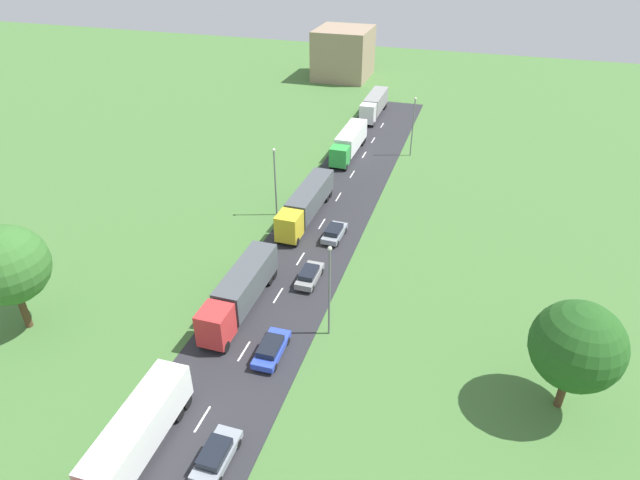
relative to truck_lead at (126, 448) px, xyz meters
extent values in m
cube|color=#2B2B30|center=(2.54, 11.59, -2.04)|extent=(10.00, 140.00, 0.06)
cube|color=white|center=(2.54, 4.88, -2.00)|extent=(0.16, 2.40, 0.01)
cube|color=white|center=(2.54, 12.13, -2.00)|extent=(0.16, 2.40, 0.01)
cube|color=white|center=(2.54, 19.96, -2.00)|extent=(0.16, 2.40, 0.01)
cube|color=white|center=(2.54, 26.46, -2.00)|extent=(0.16, 2.40, 0.01)
cube|color=white|center=(2.54, 34.06, -2.00)|extent=(0.16, 2.40, 0.01)
cube|color=white|center=(2.54, 41.15, -2.00)|extent=(0.16, 2.40, 0.01)
cube|color=white|center=(2.54, 48.23, -2.00)|extent=(0.16, 2.40, 0.01)
cube|color=white|center=(2.54, 55.30, -2.00)|extent=(0.16, 2.40, 0.01)
cube|color=white|center=(2.54, 61.46, -2.00)|extent=(0.16, 2.40, 0.01)
cube|color=white|center=(2.54, 68.46, -2.00)|extent=(0.16, 2.40, 0.01)
cube|color=white|center=(-0.02, 1.46, 0.10)|extent=(2.66, 9.79, 2.63)
cube|color=black|center=(-0.02, 1.46, -1.41)|extent=(1.05, 9.28, 0.24)
cylinder|color=black|center=(0.98, 4.40, -1.51)|extent=(0.37, 1.01, 1.00)
cylinder|color=black|center=(-1.12, 4.37, -1.51)|extent=(0.37, 1.01, 1.00)
cylinder|color=black|center=(0.96, 5.57, -1.51)|extent=(0.37, 1.01, 1.00)
cylinder|color=black|center=(-1.14, 5.54, -1.51)|extent=(0.37, 1.01, 1.00)
cube|color=red|center=(0.08, 12.35, -0.01)|extent=(2.45, 2.71, 3.01)
cube|color=black|center=(0.08, 11.06, 0.53)|extent=(2.10, 0.10, 1.32)
cube|color=#4C5156|center=(0.09, 18.62, 0.16)|extent=(2.52, 9.15, 2.74)
cube|color=black|center=(0.09, 18.62, -1.41)|extent=(0.92, 8.69, 0.24)
cylinder|color=black|center=(1.13, 11.68, -1.51)|extent=(0.35, 1.00, 1.00)
cylinder|color=black|center=(-0.97, 11.68, -1.51)|extent=(0.35, 1.00, 1.00)
cylinder|color=black|center=(1.15, 21.36, -1.51)|extent=(0.35, 1.00, 1.00)
cylinder|color=black|center=(-0.95, 21.37, -1.51)|extent=(0.35, 1.00, 1.00)
cylinder|color=black|center=(1.15, 22.46, -1.51)|extent=(0.35, 1.00, 1.00)
cylinder|color=black|center=(-0.95, 22.47, -1.51)|extent=(0.35, 1.00, 1.00)
cube|color=yellow|center=(0.28, 29.40, -0.08)|extent=(2.48, 2.76, 2.86)
cube|color=black|center=(0.25, 28.10, 0.44)|extent=(2.10, 0.13, 1.26)
cube|color=#4C5156|center=(0.39, 36.41, 0.09)|extent=(2.67, 10.64, 2.60)
cube|color=black|center=(0.39, 36.41, -1.41)|extent=(1.07, 10.09, 0.24)
cylinder|color=black|center=(1.32, 28.70, -1.51)|extent=(0.37, 1.01, 1.00)
cylinder|color=black|center=(-0.78, 28.73, -1.51)|extent=(0.37, 1.01, 1.00)
cylinder|color=black|center=(1.49, 39.57, -1.51)|extent=(0.37, 1.01, 1.00)
cylinder|color=black|center=(-0.61, 39.61, -1.51)|extent=(0.37, 1.01, 1.00)
cylinder|color=black|center=(1.52, 40.85, -1.51)|extent=(0.37, 1.01, 1.00)
cylinder|color=black|center=(-0.58, 40.88, -1.51)|extent=(0.37, 1.01, 1.00)
cube|color=green|center=(0.31, 49.70, -0.21)|extent=(2.46, 2.36, 2.61)
cube|color=black|center=(0.30, 48.59, 0.26)|extent=(2.10, 0.11, 1.15)
cube|color=white|center=(0.35, 56.00, 0.14)|extent=(2.56, 9.58, 2.71)
cube|color=black|center=(0.35, 56.00, -1.41)|extent=(0.96, 9.09, 0.24)
cylinder|color=black|center=(1.36, 49.11, -1.51)|extent=(0.36, 1.00, 1.00)
cylinder|color=black|center=(-0.74, 49.12, -1.51)|extent=(0.36, 1.00, 1.00)
cylinder|color=black|center=(1.42, 58.87, -1.51)|extent=(0.36, 1.00, 1.00)
cylinder|color=black|center=(-0.68, 58.88, -1.51)|extent=(0.36, 1.00, 1.00)
cylinder|color=black|center=(1.43, 60.02, -1.51)|extent=(0.36, 1.00, 1.00)
cylinder|color=black|center=(-0.67, 60.03, -1.51)|extent=(0.36, 1.00, 1.00)
cube|color=white|center=(0.13, 67.82, 0.00)|extent=(2.44, 2.30, 3.03)
cube|color=black|center=(0.13, 66.73, 0.55)|extent=(2.10, 0.10, 1.33)
cube|color=gray|center=(0.13, 74.03, 0.17)|extent=(2.50, 9.43, 2.77)
cube|color=black|center=(0.13, 74.03, -1.41)|extent=(0.90, 8.96, 0.24)
cylinder|color=black|center=(1.18, 67.24, -1.51)|extent=(0.35, 1.00, 1.00)
cylinder|color=black|center=(-0.92, 67.24, -1.51)|extent=(0.35, 1.00, 1.00)
cylinder|color=black|center=(1.18, 76.86, -1.51)|extent=(0.35, 1.00, 1.00)
cylinder|color=black|center=(-0.92, 76.86, -1.51)|extent=(0.35, 1.00, 1.00)
cylinder|color=black|center=(1.18, 77.99, -1.51)|extent=(0.35, 1.00, 1.00)
cylinder|color=black|center=(-0.92, 77.99, -1.51)|extent=(0.35, 1.00, 1.00)
cube|color=#8C939E|center=(5.15, 2.06, -1.41)|extent=(1.85, 4.32, 0.55)
cube|color=black|center=(5.15, 1.84, -0.84)|extent=(1.55, 2.42, 0.59)
cylinder|color=black|center=(4.34, 3.53, -1.69)|extent=(0.22, 0.64, 0.64)
cylinder|color=black|center=(5.97, 3.52, -1.69)|extent=(0.22, 0.64, 0.64)
cylinder|color=black|center=(4.32, 0.60, -1.69)|extent=(0.22, 0.64, 0.64)
cube|color=blue|center=(4.90, 12.43, -1.41)|extent=(1.95, 4.62, 0.56)
cube|color=black|center=(4.90, 12.20, -0.87)|extent=(1.61, 2.60, 0.53)
cylinder|color=black|center=(4.04, 13.97, -1.69)|extent=(0.23, 0.64, 0.64)
cylinder|color=black|center=(5.69, 14.01, -1.69)|extent=(0.23, 0.64, 0.64)
cylinder|color=black|center=(4.10, 10.85, -1.69)|extent=(0.23, 0.64, 0.64)
cylinder|color=black|center=(5.76, 10.89, -1.69)|extent=(0.23, 0.64, 0.64)
cube|color=gray|center=(4.68, 23.02, -1.38)|extent=(1.73, 4.30, 0.62)
cube|color=black|center=(4.68, 22.81, -0.82)|extent=(1.45, 2.41, 0.49)
cylinder|color=black|center=(3.93, 24.48, -1.69)|extent=(0.22, 0.64, 0.64)
cylinder|color=black|center=(5.44, 24.48, -1.69)|extent=(0.22, 0.64, 0.64)
cylinder|color=black|center=(3.92, 21.57, -1.69)|extent=(0.22, 0.64, 0.64)
cylinder|color=black|center=(5.43, 21.56, -1.69)|extent=(0.22, 0.64, 0.64)
cube|color=#8C939E|center=(4.78, 31.47, -1.39)|extent=(1.92, 4.34, 0.61)
cube|color=black|center=(4.77, 31.25, -0.81)|extent=(1.57, 2.45, 0.55)
cylinder|color=black|center=(4.04, 32.95, -1.69)|extent=(0.24, 0.65, 0.64)
cylinder|color=black|center=(5.61, 32.90, -1.69)|extent=(0.24, 0.65, 0.64)
cylinder|color=black|center=(3.94, 30.04, -1.69)|extent=(0.24, 0.65, 0.64)
cylinder|color=black|center=(5.52, 29.99, -1.69)|extent=(0.24, 0.65, 0.64)
cylinder|color=slate|center=(8.59, 16.38, 2.21)|extent=(0.18, 0.18, 8.55)
sphere|color=silver|center=(8.59, 16.38, 6.60)|extent=(0.36, 0.36, 0.36)
cylinder|color=slate|center=(-3.27, 34.68, 1.98)|extent=(0.18, 0.18, 8.09)
sphere|color=silver|center=(-3.27, 34.68, 6.14)|extent=(0.36, 0.36, 0.36)
cylinder|color=slate|center=(9.03, 57.31, 2.11)|extent=(0.18, 0.18, 8.36)
sphere|color=silver|center=(9.03, 57.31, 6.41)|extent=(0.36, 0.36, 0.36)
cylinder|color=#513823|center=(-16.73, 9.54, -0.09)|extent=(0.62, 0.62, 3.95)
sphere|color=#38702D|center=(-16.73, 9.54, 4.38)|extent=(6.66, 6.66, 6.66)
cylinder|color=#513823|center=(26.92, 13.87, -0.37)|extent=(0.58, 0.58, 3.40)
sphere|color=#23561E|center=(26.92, 13.87, 3.73)|extent=(6.39, 6.39, 6.39)
cube|color=#9E846B|center=(-11.60, 95.58, 2.91)|extent=(10.98, 12.21, 9.96)
camera|label=1|loc=(18.29, -17.51, 29.22)|focal=30.32mm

